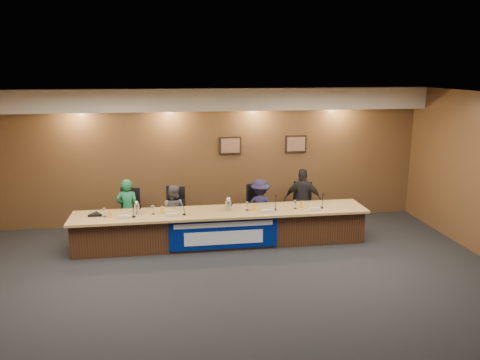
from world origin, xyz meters
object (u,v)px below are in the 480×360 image
object	(u,v)px
panelist_b	(173,211)
carafe_mid	(228,206)
panelist_a	(128,210)
panelist_d	(303,200)
office_chair_d	(301,209)
carafe_left	(137,209)
banner	(224,234)
office_chair_b	(174,215)
office_chair_a	(129,217)
dais_body	(222,228)
speakerphone	(95,215)
office_chair_c	(260,211)
panelist_c	(260,206)

from	to	relation	value
panelist_b	carafe_mid	xyz separation A→B (m)	(1.13, -0.64, 0.27)
panelist_a	panelist_d	world-z (taller)	panelist_d
office_chair_d	carafe_left	bearing A→B (deg)	-147.20
banner	panelist_b	xyz separation A→B (m)	(-0.99, 1.01, 0.21)
banner	panelist_d	size ratio (longest dim) A/B	1.52
panelist_a	carafe_left	distance (m)	0.68
panelist_d	office_chair_b	size ratio (longest dim) A/B	3.01
office_chair_a	panelist_a	bearing A→B (deg)	-79.14
panelist_a	office_chair_a	size ratio (longest dim) A/B	2.81
panelist_d	office_chair_a	world-z (taller)	panelist_d
carafe_mid	office_chair_b	bearing A→B (deg)	146.78
panelist_d	office_chair_a	xyz separation A→B (m)	(-3.88, 0.10, -0.24)
banner	carafe_mid	bearing A→B (deg)	69.48
dais_body	panelist_b	size ratio (longest dim) A/B	5.06
office_chair_b	office_chair_d	xyz separation A→B (m)	(2.91, 0.00, 0.00)
office_chair_a	office_chair_b	bearing A→B (deg)	10.86
carafe_mid	panelist_b	bearing A→B (deg)	150.48
carafe_mid	speakerphone	bearing A→B (deg)	178.77
panelist_b	office_chair_b	distance (m)	0.15
panelist_b	carafe_left	bearing A→B (deg)	64.30
panelist_b	panelist_d	bearing A→B (deg)	-155.75
office_chair_c	carafe_mid	distance (m)	1.16
panelist_a	office_chair_d	bearing A→B (deg)	-170.26
office_chair_c	carafe_mid	size ratio (longest dim) A/B	2.18
office_chair_a	office_chair_b	xyz separation A→B (m)	(0.97, 0.00, 0.00)
office_chair_b	office_chair_d	size ratio (longest dim) A/B	1.00
banner	panelist_c	size ratio (longest dim) A/B	1.78
dais_body	banner	distance (m)	0.42
office_chair_a	speakerphone	size ratio (longest dim) A/B	1.50
panelist_b	office_chair_a	size ratio (longest dim) A/B	2.47
office_chair_d	office_chair_b	bearing A→B (deg)	-158.27
office_chair_b	carafe_left	bearing A→B (deg)	-118.80
panelist_c	office_chair_d	distance (m)	0.99
office_chair_c	speakerphone	xyz separation A→B (m)	(-3.49, -0.68, 0.30)
office_chair_c	carafe_mid	xyz separation A→B (m)	(-0.81, -0.74, 0.38)
office_chair_a	carafe_mid	distance (m)	2.25
banner	panelist_a	distance (m)	2.22
panelist_a	office_chair_d	world-z (taller)	panelist_a
dais_body	speakerphone	xyz separation A→B (m)	(-2.54, 0.02, 0.43)
panelist_a	office_chair_c	distance (m)	2.91
carafe_mid	speakerphone	world-z (taller)	carafe_mid
panelist_b	speakerphone	bearing A→B (deg)	44.75
office_chair_d	carafe_left	size ratio (longest dim) A/B	2.13
panelist_b	office_chair_b	bearing A→B (deg)	-65.75
speakerphone	banner	bearing A→B (deg)	-9.61
office_chair_b	speakerphone	size ratio (longest dim) A/B	1.50
panelist_b	office_chair_b	xyz separation A→B (m)	(0.00, 0.10, -0.11)
banner	panelist_b	world-z (taller)	panelist_b
office_chair_b	panelist_a	bearing A→B (deg)	-157.25
panelist_a	office_chair_c	bearing A→B (deg)	-169.76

